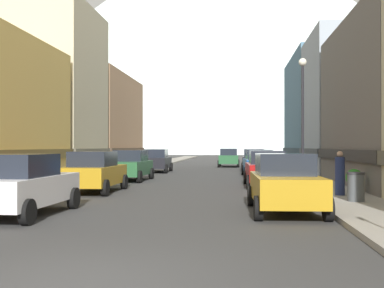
{
  "coord_description": "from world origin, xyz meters",
  "views": [
    {
      "loc": [
        2.34,
        -6.89,
        2.0
      ],
      "look_at": [
        -0.91,
        28.61,
        2.17
      ],
      "focal_mm": 45.38,
      "sensor_mm": 36.0,
      "label": 1
    }
  ],
  "objects_px": {
    "car_right_3": "(254,160)",
    "pedestrian_0": "(340,175)",
    "car_right_2": "(259,163)",
    "potted_plant_0": "(354,180)",
    "streetlamp_right": "(303,103)",
    "car_left_3": "(157,161)",
    "car_left_1": "(94,172)",
    "car_left_2": "(130,165)",
    "car_right_1": "(266,169)",
    "car_left_0": "(22,185)",
    "potted_plant_2": "(57,173)",
    "car_right_0": "(285,183)",
    "car_driving_0": "(229,158)",
    "pedestrian_1": "(39,173)",
    "trash_bin_right": "(356,187)"
  },
  "relations": [
    {
      "from": "car_right_0",
      "to": "car_driving_0",
      "type": "distance_m",
      "value": 32.74
    },
    {
      "from": "car_left_3",
      "to": "car_right_3",
      "type": "distance_m",
      "value": 8.29
    },
    {
      "from": "car_driving_0",
      "to": "potted_plant_0",
      "type": "height_order",
      "value": "car_driving_0"
    },
    {
      "from": "car_right_0",
      "to": "potted_plant_2",
      "type": "relative_size",
      "value": 5.62
    },
    {
      "from": "car_left_0",
      "to": "pedestrian_1",
      "type": "relative_size",
      "value": 2.88
    },
    {
      "from": "car_left_0",
      "to": "pedestrian_1",
      "type": "bearing_deg",
      "value": 109.12
    },
    {
      "from": "car_right_2",
      "to": "pedestrian_0",
      "type": "bearing_deg",
      "value": -79.76
    },
    {
      "from": "car_left_1",
      "to": "car_right_3",
      "type": "height_order",
      "value": "same"
    },
    {
      "from": "streetlamp_right",
      "to": "pedestrian_0",
      "type": "bearing_deg",
      "value": -75.9
    },
    {
      "from": "car_left_3",
      "to": "car_left_2",
      "type": "bearing_deg",
      "value": -90.0
    },
    {
      "from": "car_right_1",
      "to": "pedestrian_1",
      "type": "bearing_deg",
      "value": -159.81
    },
    {
      "from": "car_right_2",
      "to": "car_driving_0",
      "type": "xyz_separation_m",
      "value": [
        -2.2,
        15.15,
        0.0
      ]
    },
    {
      "from": "potted_plant_2",
      "to": "streetlamp_right",
      "type": "bearing_deg",
      "value": -10.32
    },
    {
      "from": "car_left_0",
      "to": "car_right_0",
      "type": "relative_size",
      "value": 1.0
    },
    {
      "from": "car_left_1",
      "to": "car_left_2",
      "type": "xyz_separation_m",
      "value": [
        0.0,
        7.17,
        0.0
      ]
    },
    {
      "from": "potted_plant_0",
      "to": "car_left_0",
      "type": "bearing_deg",
      "value": -149.69
    },
    {
      "from": "potted_plant_0",
      "to": "streetlamp_right",
      "type": "bearing_deg",
      "value": 121.86
    },
    {
      "from": "car_left_0",
      "to": "potted_plant_2",
      "type": "height_order",
      "value": "car_left_0"
    },
    {
      "from": "car_left_0",
      "to": "car_right_1",
      "type": "height_order",
      "value": "same"
    },
    {
      "from": "car_right_3",
      "to": "potted_plant_0",
      "type": "height_order",
      "value": "car_right_3"
    },
    {
      "from": "car_right_0",
      "to": "trash_bin_right",
      "type": "relative_size",
      "value": 4.54
    },
    {
      "from": "potted_plant_0",
      "to": "pedestrian_0",
      "type": "height_order",
      "value": "pedestrian_0"
    },
    {
      "from": "car_right_3",
      "to": "trash_bin_right",
      "type": "bearing_deg",
      "value": -83.82
    },
    {
      "from": "car_right_0",
      "to": "trash_bin_right",
      "type": "height_order",
      "value": "car_right_0"
    },
    {
      "from": "potted_plant_2",
      "to": "car_left_3",
      "type": "bearing_deg",
      "value": 75.52
    },
    {
      "from": "streetlamp_right",
      "to": "car_left_3",
      "type": "bearing_deg",
      "value": 122.0
    },
    {
      "from": "car_left_1",
      "to": "potted_plant_0",
      "type": "xyz_separation_m",
      "value": [
        10.8,
        -0.83,
        -0.23
      ]
    },
    {
      "from": "potted_plant_0",
      "to": "pedestrian_1",
      "type": "bearing_deg",
      "value": 176.77
    },
    {
      "from": "trash_bin_right",
      "to": "streetlamp_right",
      "type": "height_order",
      "value": "streetlamp_right"
    },
    {
      "from": "car_driving_0",
      "to": "pedestrian_1",
      "type": "distance_m",
      "value": 28.14
    },
    {
      "from": "car_left_3",
      "to": "potted_plant_0",
      "type": "distance_m",
      "value": 20.39
    },
    {
      "from": "car_right_0",
      "to": "streetlamp_right",
      "type": "bearing_deg",
      "value": 78.39
    },
    {
      "from": "pedestrian_0",
      "to": "streetlamp_right",
      "type": "xyz_separation_m",
      "value": [
        -0.9,
        3.58,
        3.06
      ]
    },
    {
      "from": "car_left_0",
      "to": "car_right_0",
      "type": "distance_m",
      "value": 7.73
    },
    {
      "from": "car_driving_0",
      "to": "pedestrian_0",
      "type": "relative_size",
      "value": 2.63
    },
    {
      "from": "car_right_3",
      "to": "pedestrian_0",
      "type": "relative_size",
      "value": 2.66
    },
    {
      "from": "car_right_2",
      "to": "potted_plant_0",
      "type": "xyz_separation_m",
      "value": [
        3.2,
        -12.62,
        -0.23
      ]
    },
    {
      "from": "potted_plant_2",
      "to": "streetlamp_right",
      "type": "distance_m",
      "value": 13.01
    },
    {
      "from": "car_left_0",
      "to": "car_left_2",
      "type": "xyz_separation_m",
      "value": [
        0.0,
        14.32,
        0.0
      ]
    },
    {
      "from": "car_left_1",
      "to": "pedestrian_1",
      "type": "xyz_separation_m",
      "value": [
        -2.45,
        -0.08,
        -0.05
      ]
    },
    {
      "from": "car_right_0",
      "to": "car_left_3",
      "type": "bearing_deg",
      "value": 108.9
    },
    {
      "from": "potted_plant_0",
      "to": "streetlamp_right",
      "type": "relative_size",
      "value": 0.16
    },
    {
      "from": "car_left_3",
      "to": "streetlamp_right",
      "type": "bearing_deg",
      "value": -58.0
    },
    {
      "from": "car_left_3",
      "to": "car_driving_0",
      "type": "xyz_separation_m",
      "value": [
        5.4,
        10.47,
        0.0
      ]
    },
    {
      "from": "car_left_2",
      "to": "car_right_2",
      "type": "height_order",
      "value": "same"
    },
    {
      "from": "car_left_0",
      "to": "car_right_1",
      "type": "bearing_deg",
      "value": 54.75
    },
    {
      "from": "car_right_3",
      "to": "car_right_1",
      "type": "bearing_deg",
      "value": -89.99
    },
    {
      "from": "car_right_2",
      "to": "car_driving_0",
      "type": "distance_m",
      "value": 15.31
    },
    {
      "from": "car_left_0",
      "to": "pedestrian_0",
      "type": "distance_m",
      "value": 11.4
    },
    {
      "from": "car_right_3",
      "to": "pedestrian_1",
      "type": "xyz_separation_m",
      "value": [
        -10.05,
        -19.86,
        -0.05
      ]
    }
  ]
}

